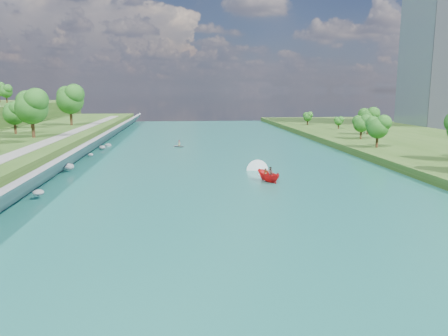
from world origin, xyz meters
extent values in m
plane|color=#2D5119|center=(0.00, 0.00, 0.00)|extent=(260.00, 260.00, 0.00)
cube|color=#196055|center=(0.00, 20.00, 0.05)|extent=(55.00, 240.00, 0.10)
cube|color=slate|center=(-25.85, 20.00, 1.80)|extent=(3.54, 236.00, 4.05)
ellipsoid|color=gray|center=(-24.60, 3.62, 0.91)|extent=(1.34, 1.50, 0.77)
ellipsoid|color=gray|center=(-26.45, 13.26, 2.19)|extent=(1.22, 1.35, 0.91)
ellipsoid|color=gray|center=(-25.44, 21.54, 0.98)|extent=(1.75, 1.62, 1.16)
ellipsoid|color=gray|center=(-26.51, 31.35, 2.42)|extent=(0.99, 0.97, 0.71)
ellipsoid|color=gray|center=(-25.25, 37.99, 0.55)|extent=(1.04, 1.15, 0.61)
ellipsoid|color=gray|center=(-25.04, 49.78, 0.50)|extent=(1.45, 1.53, 0.87)
ellipsoid|color=gray|center=(-24.72, 55.66, 0.25)|extent=(1.59, 1.65, 0.91)
cube|color=gray|center=(-32.50, 20.00, 3.55)|extent=(3.00, 200.00, 0.10)
cube|color=gray|center=(82.50, 95.00, 30.00)|extent=(22.00, 22.00, 60.00)
ellipsoid|color=#195115|center=(-37.69, 43.60, 9.35)|extent=(7.02, 7.02, 11.70)
ellipsoid|color=#195115|center=(-44.27, 51.97, 7.77)|extent=(5.12, 5.12, 8.54)
ellipsoid|color=#195115|center=(-45.92, 67.84, 7.55)|extent=(4.86, 4.86, 8.11)
ellipsoid|color=#195115|center=(-37.94, 76.47, 10.09)|extent=(7.91, 7.91, 13.19)
ellipsoid|color=#195115|center=(32.98, 36.29, 5.41)|extent=(4.69, 4.69, 7.82)
ellipsoid|color=#195115|center=(36.25, 52.28, 4.95)|extent=(4.14, 4.14, 6.90)
ellipsoid|color=#195115|center=(42.57, 62.90, 5.75)|extent=(5.10, 5.10, 8.51)
ellipsoid|color=#195115|center=(40.61, 79.60, 3.77)|extent=(2.73, 2.73, 4.55)
ellipsoid|color=#195115|center=(35.90, 96.67, 4.13)|extent=(3.15, 3.15, 5.25)
ellipsoid|color=#195115|center=(-65.63, 105.04, 12.57)|extent=(4.29, 4.29, 7.15)
imported|color=red|center=(5.19, 11.20, 0.99)|extent=(3.48, 4.93, 1.79)
imported|color=#66605B|center=(4.79, 10.80, 1.27)|extent=(0.69, 0.56, 1.65)
imported|color=#66605B|center=(5.69, 11.70, 1.31)|extent=(1.03, 0.94, 1.72)
cube|color=white|center=(5.19, 14.20, 0.13)|extent=(0.90, 5.00, 0.06)
imported|color=gray|center=(-7.79, 51.88, 0.40)|extent=(3.47, 3.45, 0.59)
imported|color=#66605B|center=(-7.79, 51.88, 1.03)|extent=(0.72, 0.52, 1.37)
camera|label=1|loc=(-7.12, -49.83, 13.09)|focal=35.00mm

